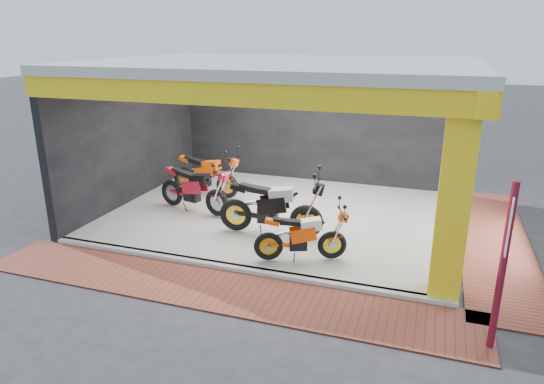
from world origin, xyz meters
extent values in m
plane|color=#2D2D30|center=(0.00, 0.00, 0.00)|extent=(80.00, 80.00, 0.00)
cube|color=silver|center=(0.00, 2.00, 0.05)|extent=(8.00, 6.00, 0.10)
cube|color=beige|center=(0.00, 2.00, 3.60)|extent=(8.40, 6.40, 0.20)
cube|color=black|center=(0.00, 5.10, 1.75)|extent=(8.20, 0.20, 3.50)
cube|color=black|center=(-4.10, 2.00, 1.75)|extent=(0.20, 6.20, 3.50)
cube|color=yellow|center=(3.75, -0.75, 1.75)|extent=(0.50, 0.50, 3.50)
cube|color=yellow|center=(0.00, -1.00, 3.30)|extent=(8.40, 0.30, 0.40)
cube|color=yellow|center=(4.00, 2.00, 3.30)|extent=(0.30, 6.40, 0.40)
cube|color=silver|center=(0.00, -1.02, 0.05)|extent=(8.00, 0.20, 0.10)
cube|color=brown|center=(0.00, -1.80, 0.01)|extent=(9.00, 1.40, 0.03)
cube|color=brown|center=(4.80, 2.00, 0.01)|extent=(1.40, 7.00, 0.03)
cylinder|color=maroon|center=(4.40, -2.03, 1.24)|extent=(0.10, 0.10, 2.48)
cube|color=white|center=(4.40, -2.03, 1.88)|extent=(0.06, 0.35, 0.79)
camera|label=1|loc=(3.37, -8.59, 4.25)|focal=32.00mm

